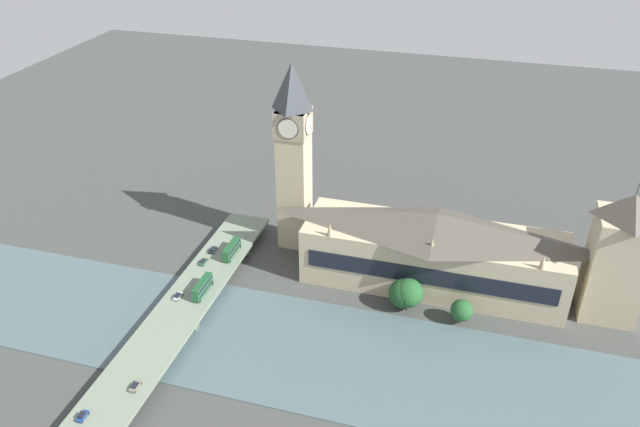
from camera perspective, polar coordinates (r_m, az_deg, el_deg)
ground_plane at (r=217.14m, az=7.39°, el=-8.33°), size 600.00×600.00×0.00m
river_water at (r=194.37m, az=5.85°, el=-13.76°), size 48.87×360.00×0.30m
parliament_hall at (r=221.01m, az=10.37°, el=-3.25°), size 26.25×90.68×28.75m
clock_tower at (r=228.77m, az=-2.43°, el=5.52°), size 12.09×12.09×72.58m
victoria_tower at (r=221.30m, az=25.61°, el=-3.54°), size 17.30×17.30×48.76m
road_bridge at (r=210.30m, az=-13.00°, el=-9.16°), size 129.74×16.73×4.68m
double_decker_bus_lead at (r=215.25m, az=-10.70°, el=-6.59°), size 11.81×2.58×4.80m
double_decker_bus_mid at (r=232.63m, az=-8.08°, el=-3.22°), size 11.98×2.63×4.64m
car_northbound_lead at (r=236.59m, az=-9.78°, el=-3.29°), size 4.36×1.87×1.36m
car_northbound_mid at (r=216.06m, az=-12.86°, el=-7.36°), size 4.35×1.82×1.39m
car_southbound_lead at (r=187.89m, az=-16.54°, el=-14.89°), size 4.28×1.76×1.37m
car_southbound_mid at (r=184.48m, az=-20.90°, el=-16.91°), size 3.87×1.77×1.52m
car_southbound_tail at (r=230.84m, az=-10.64°, el=-4.35°), size 4.33×1.87×1.26m
tree_embankment_near at (r=212.06m, az=7.63°, el=-7.28°), size 9.95×9.95×11.27m
tree_embankment_mid at (r=210.23m, az=12.83°, el=-8.64°), size 7.32×7.32×8.87m
tree_embankment_far at (r=211.36m, az=8.09°, el=-7.21°), size 9.94×9.94×12.01m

